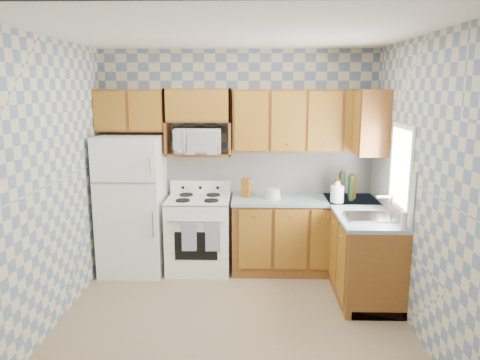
% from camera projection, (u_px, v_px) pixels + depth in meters
% --- Properties ---
extents(floor, '(3.40, 3.40, 0.00)m').
position_uv_depth(floor, '(233.00, 319.00, 4.60)').
color(floor, '#79664D').
rests_on(floor, ground).
extents(back_wall, '(3.40, 0.02, 2.70)m').
position_uv_depth(back_wall, '(238.00, 159.00, 5.91)').
color(back_wall, slate).
rests_on(back_wall, ground).
extents(right_wall, '(0.02, 3.20, 2.70)m').
position_uv_depth(right_wall, '(417.00, 186.00, 4.30)').
color(right_wall, slate).
rests_on(right_wall, ground).
extents(backsplash_back, '(2.60, 0.02, 0.56)m').
position_uv_depth(backsplash_back, '(269.00, 171.00, 5.92)').
color(backsplash_back, white).
rests_on(backsplash_back, back_wall).
extents(backsplash_right, '(0.02, 1.60, 0.56)m').
position_uv_depth(backsplash_right, '(390.00, 184.00, 5.11)').
color(backsplash_right, white).
rests_on(backsplash_right, right_wall).
extents(refrigerator, '(0.75, 0.70, 1.68)m').
position_uv_depth(refrigerator, '(132.00, 204.00, 5.69)').
color(refrigerator, white).
rests_on(refrigerator, floor).
extents(stove_body, '(0.76, 0.65, 0.90)m').
position_uv_depth(stove_body, '(199.00, 235.00, 5.78)').
color(stove_body, white).
rests_on(stove_body, floor).
extents(cooktop, '(0.76, 0.65, 0.02)m').
position_uv_depth(cooktop, '(198.00, 199.00, 5.69)').
color(cooktop, silver).
rests_on(cooktop, stove_body).
extents(backguard, '(0.76, 0.08, 0.17)m').
position_uv_depth(backguard, '(201.00, 187.00, 5.94)').
color(backguard, white).
rests_on(backguard, cooktop).
extents(dish_towel_left, '(0.17, 0.02, 0.36)m').
position_uv_depth(dish_towel_left, '(189.00, 236.00, 5.42)').
color(dish_towel_left, navy).
rests_on(dish_towel_left, stove_body).
extents(dish_towel_right, '(0.17, 0.02, 0.36)m').
position_uv_depth(dish_towel_right, '(213.00, 236.00, 5.41)').
color(dish_towel_right, navy).
rests_on(dish_towel_right, stove_body).
extents(base_cabinets_back, '(1.75, 0.60, 0.88)m').
position_uv_depth(base_cabinets_back, '(304.00, 236.00, 5.77)').
color(base_cabinets_back, brown).
rests_on(base_cabinets_back, floor).
extents(base_cabinets_right, '(0.60, 1.60, 0.88)m').
position_uv_depth(base_cabinets_right, '(360.00, 250.00, 5.27)').
color(base_cabinets_right, brown).
rests_on(base_cabinets_right, floor).
extents(countertop_back, '(1.77, 0.63, 0.04)m').
position_uv_depth(countertop_back, '(305.00, 200.00, 5.68)').
color(countertop_back, slate).
rests_on(countertop_back, base_cabinets_back).
extents(countertop_right, '(0.63, 1.60, 0.04)m').
position_uv_depth(countertop_right, '(361.00, 211.00, 5.18)').
color(countertop_right, slate).
rests_on(countertop_right, base_cabinets_right).
extents(upper_cabinets_back, '(1.75, 0.33, 0.74)m').
position_uv_depth(upper_cabinets_back, '(306.00, 120.00, 5.63)').
color(upper_cabinets_back, brown).
rests_on(upper_cabinets_back, back_wall).
extents(upper_cabinets_fridge, '(0.82, 0.33, 0.50)m').
position_uv_depth(upper_cabinets_fridge, '(131.00, 110.00, 5.66)').
color(upper_cabinets_fridge, brown).
rests_on(upper_cabinets_fridge, back_wall).
extents(upper_cabinets_right, '(0.33, 0.70, 0.74)m').
position_uv_depth(upper_cabinets_right, '(369.00, 122.00, 5.43)').
color(upper_cabinets_right, brown).
rests_on(upper_cabinets_right, right_wall).
extents(microwave_shelf, '(0.80, 0.33, 0.03)m').
position_uv_depth(microwave_shelf, '(199.00, 154.00, 5.74)').
color(microwave_shelf, brown).
rests_on(microwave_shelf, back_wall).
extents(microwave, '(0.57, 0.39, 0.31)m').
position_uv_depth(microwave, '(198.00, 141.00, 5.66)').
color(microwave, white).
rests_on(microwave, microwave_shelf).
extents(sink, '(0.48, 0.40, 0.03)m').
position_uv_depth(sink, '(370.00, 217.00, 4.83)').
color(sink, '#B7B7BC').
rests_on(sink, countertop_right).
extents(window, '(0.02, 0.66, 0.86)m').
position_uv_depth(window, '(401.00, 167.00, 4.72)').
color(window, white).
rests_on(window, right_wall).
extents(bottle_0, '(0.07, 0.07, 0.32)m').
position_uv_depth(bottle_0, '(341.00, 186.00, 5.59)').
color(bottle_0, black).
rests_on(bottle_0, countertop_back).
extents(bottle_1, '(0.07, 0.07, 0.30)m').
position_uv_depth(bottle_1, '(351.00, 188.00, 5.53)').
color(bottle_1, black).
rests_on(bottle_1, countertop_back).
extents(bottle_2, '(0.07, 0.07, 0.28)m').
position_uv_depth(bottle_2, '(353.00, 187.00, 5.63)').
color(bottle_2, '#542A08').
rests_on(bottle_2, countertop_back).
extents(bottle_3, '(0.07, 0.07, 0.26)m').
position_uv_depth(bottle_3, '(337.00, 190.00, 5.52)').
color(bottle_3, '#542A08').
rests_on(bottle_3, countertop_back).
extents(knife_block, '(0.14, 0.14, 0.23)m').
position_uv_depth(knife_block, '(247.00, 187.00, 5.73)').
color(knife_block, brown).
rests_on(knife_block, countertop_back).
extents(electric_kettle, '(0.15, 0.15, 0.19)m').
position_uv_depth(electric_kettle, '(337.00, 194.00, 5.46)').
color(electric_kettle, white).
rests_on(electric_kettle, countertop_back).
extents(food_containers, '(0.18, 0.18, 0.12)m').
position_uv_depth(food_containers, '(273.00, 194.00, 5.63)').
color(food_containers, beige).
rests_on(food_containers, countertop_back).
extents(soap_bottle, '(0.06, 0.06, 0.17)m').
position_uv_depth(soap_bottle, '(404.00, 221.00, 4.42)').
color(soap_bottle, beige).
rests_on(soap_bottle, countertop_right).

